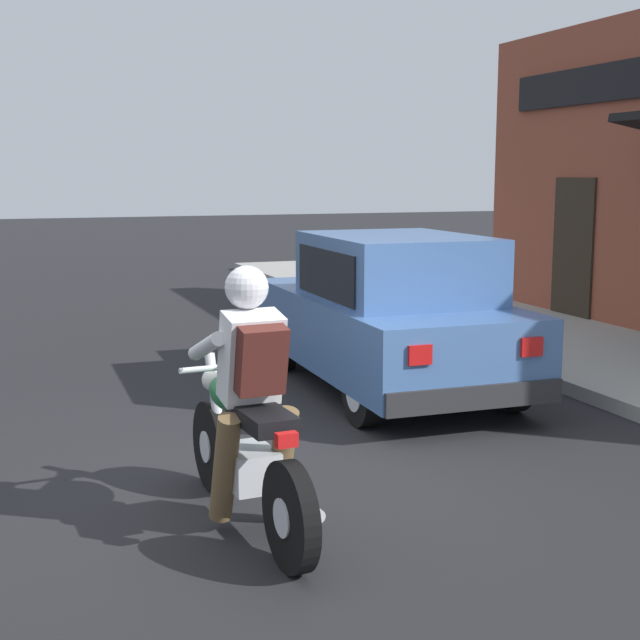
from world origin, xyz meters
TOP-DOWN VIEW (x-y plane):
  - ground_plane at (0.00, 0.00)m, footprint 80.00×80.00m
  - sidewalk_curb at (4.97, 3.00)m, footprint 2.60×22.00m
  - motorcycle_with_rider at (-0.15, -0.63)m, footprint 0.58×2.02m
  - car_hatchback at (2.12, 2.29)m, footprint 1.72×3.81m

SIDE VIEW (x-z plane):
  - ground_plane at x=0.00m, z-range 0.00..0.00m
  - sidewalk_curb at x=4.97m, z-range 0.00..0.14m
  - motorcycle_with_rider at x=-0.15m, z-range -0.13..1.49m
  - car_hatchback at x=2.12m, z-range -0.02..1.55m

